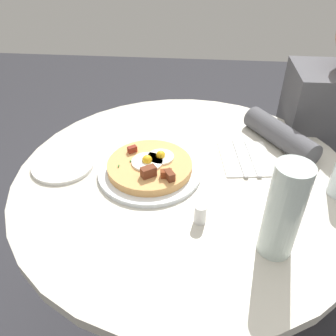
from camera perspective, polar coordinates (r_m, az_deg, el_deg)
The scene contains 11 objects.
ground_plane at distance 1.52m, azimuth 2.02°, elevation -23.91°, with size 6.00×6.00×0.00m, color #2D2D33.
dining_table at distance 1.06m, azimuth 2.68°, elevation -8.75°, with size 0.92×0.92×0.75m.
person_seated at distance 1.44m, azimuth 23.84°, elevation -1.54°, with size 0.52×0.42×1.14m.
pizza_plate at distance 0.94m, azimuth -2.98°, elevation -0.52°, with size 0.28×0.28×0.01m, color white.
breakfast_pizza at distance 0.93m, azimuth -2.94°, elevation 0.38°, with size 0.23×0.23×0.05m.
bread_plate at distance 1.01m, azimuth -16.83°, elevation 0.50°, with size 0.17×0.17×0.01m, color white.
napkin at distance 1.02m, azimuth 12.68°, elevation 1.52°, with size 0.17×0.14×0.00m, color white.
fork at distance 1.01m, azimuth 11.72°, elevation 1.71°, with size 0.18×0.01×0.01m, color silver.
knife at distance 1.02m, azimuth 13.69°, elevation 1.74°, with size 0.18×0.01×0.01m, color silver.
water_bottle at distance 0.71m, azimuth 18.45°, elevation -6.75°, with size 0.07×0.07×0.22m, color silver.
salt_shaker at distance 0.79m, azimuth 5.33°, elevation -7.50°, with size 0.03×0.03×0.05m, color white.
Camera 1 is at (-0.02, 0.74, 1.33)m, focal length 37.14 mm.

